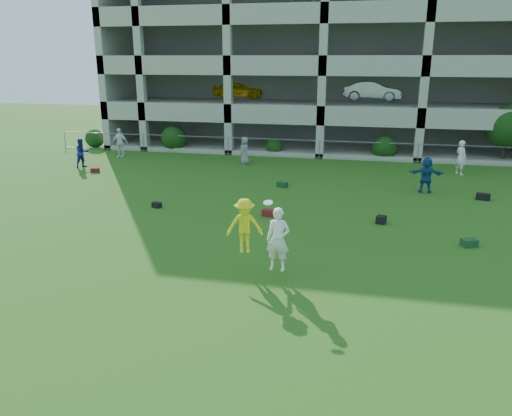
% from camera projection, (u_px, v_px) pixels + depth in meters
% --- Properties ---
extents(ground, '(100.00, 100.00, 0.00)m').
position_uv_depth(ground, '(252.00, 287.00, 13.99)').
color(ground, '#235114').
rests_on(ground, ground).
extents(bystander_a, '(0.97, 1.03, 1.69)m').
position_uv_depth(bystander_a, '(82.00, 153.00, 29.00)').
color(bystander_a, navy).
rests_on(bystander_a, ground).
extents(bystander_b, '(1.11, 0.49, 1.87)m').
position_uv_depth(bystander_b, '(120.00, 143.00, 31.92)').
color(bystander_b, white).
rests_on(bystander_b, ground).
extents(bystander_c, '(0.89, 0.97, 1.66)m').
position_uv_depth(bystander_c, '(245.00, 151.00, 29.84)').
color(bystander_c, gray).
rests_on(bystander_c, ground).
extents(bystander_d, '(1.61, 0.59, 1.71)m').
position_uv_depth(bystander_d, '(426.00, 175.00, 23.57)').
color(bystander_d, navy).
rests_on(bystander_d, ground).
extents(bystander_e, '(0.77, 0.82, 1.89)m').
position_uv_depth(bystander_e, '(461.00, 158.00, 27.19)').
color(bystander_e, white).
rests_on(bystander_e, ground).
extents(bag_red_a, '(0.60, 0.41, 0.28)m').
position_uv_depth(bag_red_a, '(269.00, 213.00, 20.17)').
color(bag_red_a, '#581B0F').
rests_on(bag_red_a, ground).
extents(bag_black_b, '(0.47, 0.39, 0.22)m').
position_uv_depth(bag_black_b, '(157.00, 205.00, 21.39)').
color(bag_black_b, black).
rests_on(bag_black_b, ground).
extents(bag_green_c, '(0.60, 0.53, 0.26)m').
position_uv_depth(bag_green_c, '(469.00, 243.00, 16.98)').
color(bag_green_c, '#173914').
rests_on(bag_green_c, ground).
extents(crate_d, '(0.43, 0.43, 0.30)m').
position_uv_depth(crate_d, '(381.00, 220.00, 19.32)').
color(crate_d, black).
rests_on(crate_d, ground).
extents(bag_black_e, '(0.65, 0.42, 0.30)m').
position_uv_depth(bag_black_e, '(483.00, 197.00, 22.51)').
color(bag_black_e, black).
rests_on(bag_black_e, ground).
extents(bag_red_f, '(0.51, 0.39, 0.24)m').
position_uv_depth(bag_red_f, '(95.00, 170.00, 27.96)').
color(bag_red_f, '#540E1E').
rests_on(bag_red_f, ground).
extents(bag_green_g, '(0.58, 0.49, 0.25)m').
position_uv_depth(bag_green_g, '(282.00, 185.00, 24.73)').
color(bag_green_g, '#13361F').
rests_on(bag_green_g, ground).
extents(frisbee_contest, '(2.06, 1.17, 2.05)m').
position_uv_depth(frisbee_contest, '(255.00, 230.00, 14.68)').
color(frisbee_contest, yellow).
rests_on(frisbee_contest, ground).
extents(parking_garage, '(30.00, 14.00, 12.00)m').
position_uv_depth(parking_garage, '(333.00, 60.00, 38.13)').
color(parking_garage, '#9E998C').
rests_on(parking_garage, ground).
extents(fence, '(36.06, 0.06, 1.20)m').
position_uv_depth(fence, '(319.00, 149.00, 31.56)').
color(fence, gray).
rests_on(fence, ground).
extents(shrub_row, '(34.38, 2.52, 3.50)m').
position_uv_depth(shrub_row, '(395.00, 136.00, 31.01)').
color(shrub_row, '#163D11').
rests_on(shrub_row, ground).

